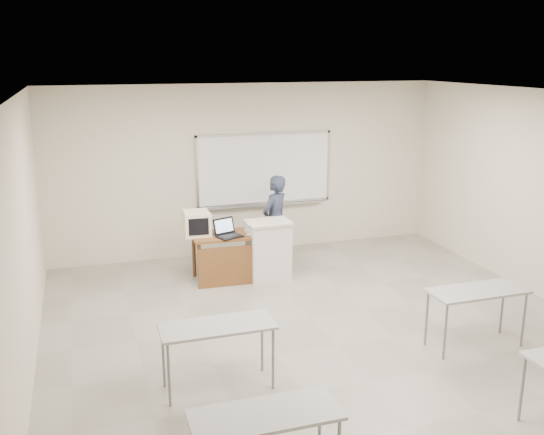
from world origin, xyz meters
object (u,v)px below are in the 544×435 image
object	(u,v)px
whiteboard	(265,170)
podium	(268,250)
laptop	(229,232)
keyboard	(261,223)
presenter	(275,221)
instructor_desk	(235,249)
mouse	(249,235)
crt_monitor	(197,223)

from	to	relation	value
whiteboard	podium	bearing A→B (deg)	-105.03
whiteboard	laptop	size ratio (longest dim) A/B	6.82
keyboard	presenter	size ratio (longest dim) A/B	0.29
whiteboard	keyboard	distance (m)	1.76
instructor_desk	keyboard	bearing A→B (deg)	-21.83
mouse	instructor_desk	bearing A→B (deg)	146.11
podium	presenter	bearing A→B (deg)	60.72
instructor_desk	presenter	distance (m)	1.02
instructor_desk	mouse	world-z (taller)	mouse
crt_monitor	instructor_desk	bearing A→B (deg)	-20.20
keyboard	presenter	bearing A→B (deg)	62.06
mouse	keyboard	distance (m)	0.27
crt_monitor	presenter	world-z (taller)	presenter
crt_monitor	mouse	world-z (taller)	crt_monitor
laptop	mouse	distance (m)	0.31
whiteboard	instructor_desk	world-z (taller)	whiteboard
instructor_desk	laptop	xyz separation A→B (m)	(-0.10, -0.01, 0.29)
laptop	mouse	world-z (taller)	laptop
instructor_desk	presenter	xyz separation A→B (m)	(0.83, 0.54, 0.25)
podium	mouse	bearing A→B (deg)	-174.22
instructor_desk	laptop	size ratio (longest dim) A/B	3.58
podium	keyboard	size ratio (longest dim) A/B	2.12
podium	crt_monitor	bearing A→B (deg)	163.45
crt_monitor	mouse	bearing A→B (deg)	-20.53
whiteboard	presenter	xyz separation A→B (m)	(-0.09, -0.89, -0.71)
crt_monitor	laptop	size ratio (longest dim) A/B	1.25
keyboard	presenter	world-z (taller)	presenter
laptop	presenter	size ratio (longest dim) A/B	0.23
instructor_desk	crt_monitor	xyz separation A→B (m)	(-0.55, 0.23, 0.41)
instructor_desk	podium	bearing A→B (deg)	-3.17
laptop	presenter	bearing A→B (deg)	10.74
podium	mouse	size ratio (longest dim) A/B	10.46
mouse	presenter	xyz separation A→B (m)	(0.63, 0.63, 0.01)
mouse	presenter	world-z (taller)	presenter
podium	presenter	world-z (taller)	presenter
crt_monitor	laptop	distance (m)	0.53
mouse	podium	bearing A→B (deg)	-1.80
instructor_desk	mouse	bearing A→B (deg)	-22.57
crt_monitor	mouse	distance (m)	0.83
podium	laptop	size ratio (longest dim) A/B	2.60
presenter	keyboard	bearing A→B (deg)	20.71
podium	crt_monitor	distance (m)	1.20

